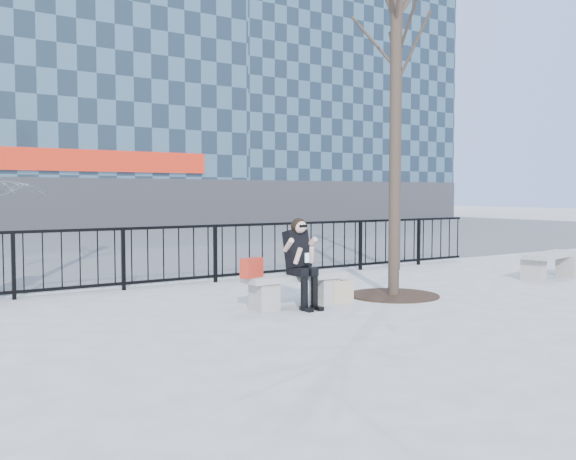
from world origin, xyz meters
TOP-DOWN VIEW (x-y plane):
  - ground at (0.00, 0.00)m, footprint 120.00×120.00m
  - street_surface at (0.00, 15.00)m, footprint 60.00×23.00m
  - railing at (0.00, 3.00)m, footprint 14.00×0.06m
  - building_right at (20.00, 27.00)m, footprint 16.20×10.20m
  - tree_right at (4.50, 2.60)m, footprint 2.80×2.80m
  - tree_grate at (1.90, -0.10)m, footprint 1.50×1.50m
  - bench_main at (0.00, 0.00)m, footprint 1.65×0.46m
  - bench_second at (6.11, -0.17)m, footprint 1.72×0.48m
  - seated_woman at (0.00, -0.16)m, footprint 0.50×0.64m
  - handbag at (-0.75, 0.02)m, footprint 0.38×0.27m
  - shopping_bag at (0.77, -0.14)m, footprint 0.38×0.15m

SIDE VIEW (x-z plane):
  - ground at x=0.00m, z-range 0.00..0.00m
  - street_surface at x=0.00m, z-range 0.00..0.01m
  - tree_grate at x=1.90m, z-range 0.00..0.02m
  - shopping_bag at x=0.77m, z-range 0.00..0.35m
  - bench_main at x=0.00m, z-range 0.06..0.55m
  - bench_second at x=6.11m, z-range 0.06..0.57m
  - railing at x=0.00m, z-range 0.00..1.11m
  - handbag at x=-0.75m, z-range 0.49..0.77m
  - seated_woman at x=0.00m, z-range 0.00..1.34m
  - tree_right at x=4.50m, z-range 1.74..8.74m
  - building_right at x=20.00m, z-range 0.00..20.60m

